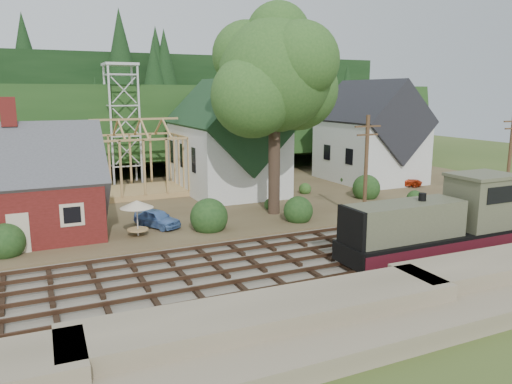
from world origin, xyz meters
name	(u,v)px	position (x,y,z in m)	size (l,w,h in m)	color
ground	(321,258)	(0.00, 0.00, 0.00)	(140.00, 140.00, 0.00)	#384C1E
embankment	(426,315)	(0.00, -8.50, 0.00)	(64.00, 5.00, 1.60)	#7F7259
railroad_bed	(321,257)	(0.00, 0.00, 0.08)	(64.00, 11.00, 0.16)	#726B5B
village_flat	(214,198)	(0.00, 18.00, 0.15)	(64.00, 26.00, 0.30)	brown
hillside	(152,165)	(0.00, 42.00, 0.00)	(70.00, 28.00, 8.00)	#1E3F19
ridge	(128,153)	(0.00, 58.00, 0.00)	(80.00, 20.00, 12.00)	black
depot	(16,194)	(-16.00, 11.00, 3.21)	(10.80, 7.41, 9.00)	#531713
church	(227,140)	(2.00, 19.68, 5.18)	(8.40, 15.17, 13.00)	silver
farmhouse	(370,138)	(18.00, 19.00, 4.87)	(8.40, 10.80, 10.60)	silver
timber_frame	(137,162)	(-6.00, 22.00, 3.27)	(8.20, 6.20, 6.99)	tan
lattice_tower	(121,88)	(-6.00, 28.00, 10.03)	(3.20, 3.20, 12.12)	silver
big_tree	(276,84)	(2.17, 10.08, 10.22)	(10.90, 8.40, 14.70)	#38281E
telegraph_pole_near	(366,167)	(7.00, 5.20, 4.25)	(2.20, 0.28, 8.00)	#4C331E
telegraph_pole_far	(510,156)	(22.00, 5.20, 4.25)	(2.20, 0.28, 8.00)	#4C331E
locomotive	(439,225)	(6.06, -3.00, 2.08)	(11.64, 2.91, 4.67)	black
car_blue	(157,218)	(-7.27, 9.83, 0.93)	(1.48, 3.69, 1.26)	#5E89CA
car_green	(9,242)	(-16.57, 7.94, 0.90)	(1.28, 3.66, 1.21)	#84B77F
car_red	(401,180)	(18.90, 14.84, 0.87)	(1.89, 4.09, 1.14)	#B62D0E
patio_set	(137,206)	(-8.97, 8.16, 2.34)	(2.15, 2.15, 2.40)	silver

